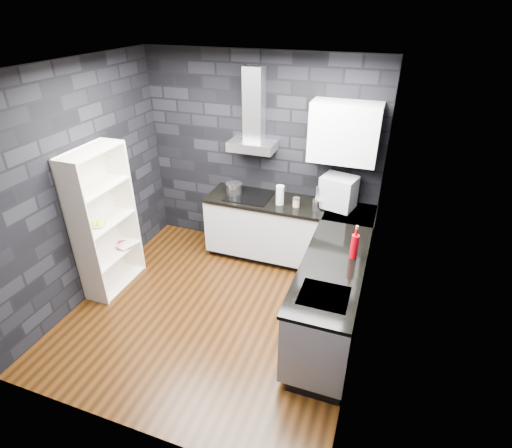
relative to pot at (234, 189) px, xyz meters
The scene contains 28 objects.
ground 1.65m from the pot, 78.25° to the right, with size 3.20×3.20×0.00m, color #3C1F0A.
ceiling 2.18m from the pot, 78.25° to the right, with size 3.20×3.20×0.00m, color white.
wall_back 0.56m from the pot, 49.26° to the left, with size 3.20×0.05×2.70m, color black.
wall_front 2.97m from the pot, 84.70° to the right, with size 3.20×0.05×2.70m, color black.
wall_left 1.92m from the pot, 135.94° to the right, with size 0.05×3.20×2.70m, color black.
wall_right 2.34m from the pot, 34.60° to the right, with size 0.05×3.20×2.70m, color black.
toekick_back 1.20m from the pot, ahead, with size 2.18×0.50×0.10m, color black.
toekick_right 2.22m from the pot, 36.86° to the right, with size 0.50×1.78×0.10m, color black.
counter_back_cab 0.92m from the pot, ahead, with size 2.20×0.60×0.76m, color #BBBBBF.
counter_right_cab 2.04m from the pot, 37.55° to the right, with size 0.60×1.80×0.76m, color #BBBBBF.
counter_back_top 0.78m from the pot, ahead, with size 2.20×0.62×0.04m, color black.
counter_right_top 1.98m from the pot, 37.73° to the right, with size 0.62×1.80×0.04m, color black.
counter_corner_top 1.58m from the pot, ahead, with size 0.62×0.62×0.04m, color black.
hood_body 0.64m from the pot, 28.58° to the left, with size 0.60×0.34×0.12m, color silver.
hood_chimney 1.13m from the pot, 40.68° to the left, with size 0.24×0.20×0.90m, color silver.
upper_cabinet 1.63m from the pot, ahead, with size 0.80×0.35×0.70m, color white.
cooktop 0.23m from the pot, ahead, with size 0.58×0.50×0.01m, color black.
sink_rim 2.32m from the pot, 47.38° to the right, with size 0.44×0.40×0.01m, color silver.
pot is the anchor object (origin of this frame).
glass_vase 0.68m from the pot, ahead, with size 0.10×0.10×0.25m, color silver.
storage_jar 0.90m from the pot, ahead, with size 0.09×0.09×0.11m, color tan.
utensil_crock 1.16m from the pot, ahead, with size 0.10×0.10×0.14m, color silver.
appliance_garage 1.40m from the pot, ahead, with size 0.41×0.32×0.41m, color #AAACB1.
red_bottle 2.01m from the pot, 30.36° to the right, with size 0.08×0.08×0.26m, color #B8000C.
bookshelf 1.70m from the pot, 132.40° to the right, with size 0.34×0.80×1.80m, color white.
fruit_bowl 1.78m from the pot, 130.08° to the right, with size 0.22×0.22×0.05m, color white.
book_red 1.65m from the pot, 136.64° to the right, with size 0.16×0.02×0.22m, color maroon.
book_second 1.58m from the pot, 137.76° to the right, with size 0.17×0.02×0.24m, color #B2B2B2.
Camera 1 is at (1.66, -3.23, 3.21)m, focal length 28.00 mm.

